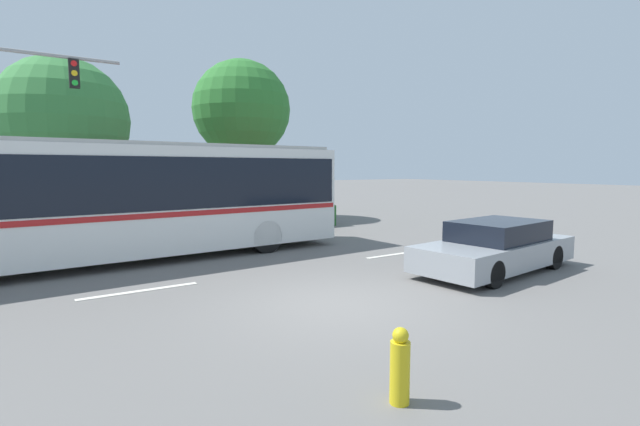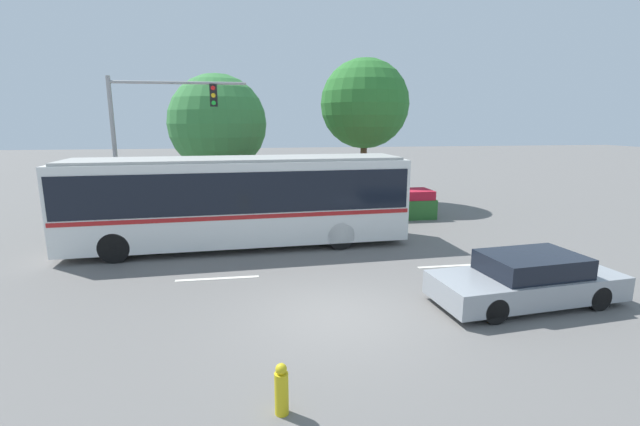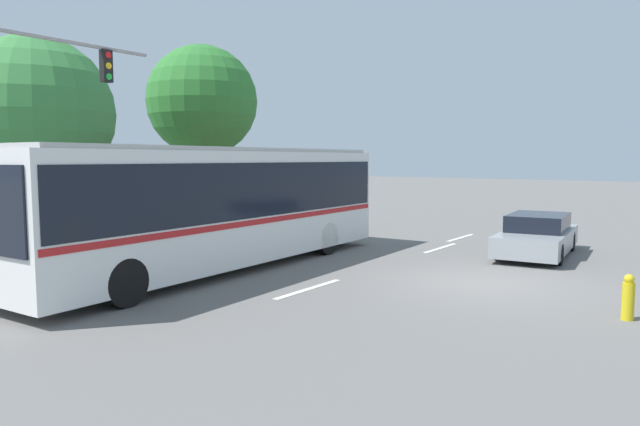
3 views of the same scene
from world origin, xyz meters
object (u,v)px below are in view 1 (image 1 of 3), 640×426
Objects in this scene: street_tree_centre at (242,110)px; fire_hydrant at (400,367)px; city_bus at (135,194)px; sedan_foreground at (496,247)px; street_tree_left at (63,120)px.

street_tree_centre is 9.16× the size of fire_hydrant.
city_bus is 1.55× the size of street_tree_centre.
fire_hydrant is at bearing 92.23° from city_bus.
sedan_foreground is at bearing 27.48° from fire_hydrant.
street_tree_left reaches higher than city_bus.
city_bus is at bearing 94.92° from fire_hydrant.
fire_hydrant is (1.99, -16.79, -4.01)m from street_tree_left.
city_bus reaches higher than sedan_foreground.
city_bus is 9.79m from fire_hydrant.
fire_hydrant is (-6.41, -3.34, -0.19)m from sedan_foreground.
sedan_foreground is 7.23m from fire_hydrant.
street_tree_centre is at bearing 71.63° from fire_hydrant.
street_tree_centre reaches higher than street_tree_left.
street_tree_left reaches higher than fire_hydrant.
street_tree_left is 17.38m from fire_hydrant.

